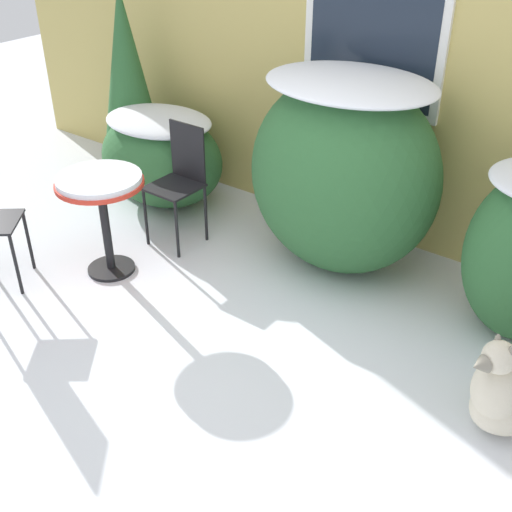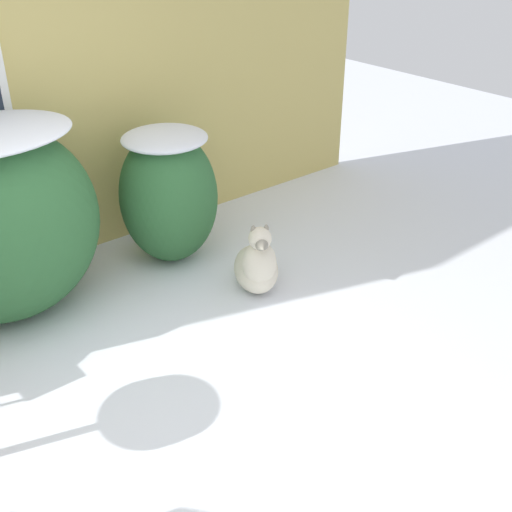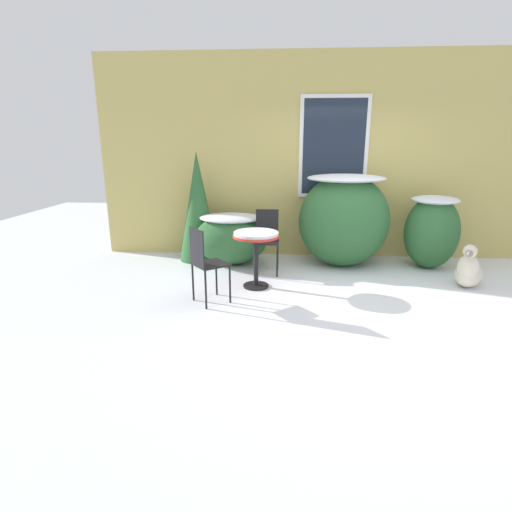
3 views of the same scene
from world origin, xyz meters
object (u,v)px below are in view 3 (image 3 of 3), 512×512
Objects in this scene: patio_chair_near_table at (267,238)px; patio_table at (256,242)px; patio_chair_far_side at (206,262)px; dog at (468,271)px.

patio_table is at bearing -99.28° from patio_chair_near_table.
patio_chair_far_side reaches higher than patio_table.
patio_table is 0.69m from patio_chair_near_table.
patio_chair_near_table reaches higher than dog.
dog is (2.73, -0.49, -0.30)m from patio_chair_near_table.
dog is (3.41, 0.79, -0.30)m from patio_chair_far_side.
patio_chair_near_table is 1.00× the size of patio_chair_far_side.
patio_chair_far_side is (-0.67, -1.27, 0.00)m from patio_chair_near_table.
patio_table is 2.88m from dog.
patio_table reaches higher than dog.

